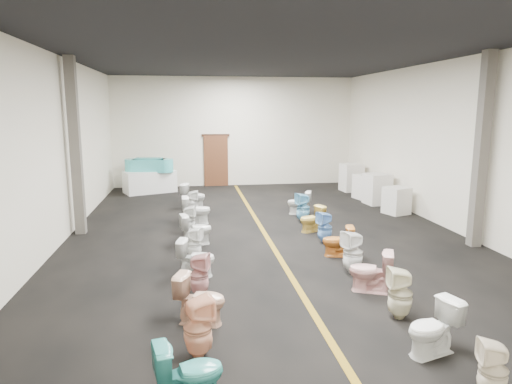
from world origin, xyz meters
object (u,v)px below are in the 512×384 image
Objects in this scene: toilet_left_1 at (198,328)px; toilet_left_9 at (192,203)px; appliance_crate_b at (377,189)px; toilet_left_4 at (196,258)px; bathtub at (149,165)px; toilet_right_0 at (493,370)px; toilet_right_7 at (312,219)px; toilet_left_2 at (201,299)px; toilet_left_5 at (194,244)px; appliance_crate_c at (367,187)px; appliance_crate_d at (351,177)px; display_table at (150,182)px; toilet_left_6 at (196,229)px; toilet_right_5 at (338,241)px; toilet_left_0 at (189,373)px; toilet_right_3 at (371,271)px; appliance_crate_a at (396,201)px; toilet_right_1 at (433,328)px; toilet_left_7 at (189,220)px; toilet_right_6 at (325,227)px; toilet_left_3 at (199,275)px; toilet_right_8 at (303,208)px; toilet_left_10 at (194,196)px; toilet_right_2 at (400,293)px; toilet_right_4 at (353,252)px; toilet_left_8 at (196,210)px.

toilet_left_1 reaches higher than toilet_left_9.
appliance_crate_b reaches higher than toilet_left_4.
bathtub reaches higher than toilet_right_0.
toilet_left_1 is at bearing -47.29° from toilet_right_7.
toilet_left_2 is 3.01m from toilet_left_5.
appliance_crate_c is at bearing -29.48° from toilet_left_4.
display_table is at bearing 173.97° from appliance_crate_d.
toilet_left_6 is 1.10× the size of toilet_right_5.
bathtub is 2.42× the size of toilet_left_0.
appliance_crate_c is 8.72m from toilet_right_3.
appliance_crate_a reaches higher than toilet_right_1.
appliance_crate_d is 1.47× the size of toilet_left_7.
toilet_left_7 is at bearing -76.53° from display_table.
toilet_left_6 is 0.99× the size of toilet_left_9.
toilet_left_0 is (-6.36, -8.44, -0.03)m from appliance_crate_a.
toilet_left_2 is at bearing -166.57° from toilet_left_4.
toilet_left_3 is at bearing -63.48° from toilet_right_6.
toilet_left_6 is 0.89× the size of toilet_right_8.
toilet_left_6 is at bearing -95.52° from toilet_right_7.
appliance_crate_a is at bearing -49.57° from toilet_left_0.
toilet_right_0 is 1.02× the size of toilet_right_5.
toilet_left_5 is at bearing -13.84° from toilet_left_0.
toilet_right_8 is (3.10, 3.85, 0.06)m from toilet_left_4.
appliance_crate_d is at bearing 90.00° from appliance_crate_a.
toilet_left_2 is at bearing -120.49° from appliance_crate_d.
toilet_left_7 is at bearing -114.60° from toilet_right_5.
toilet_right_7 is at bearing -37.93° from toilet_left_0.
toilet_right_8 reaches higher than toilet_left_7.
toilet_left_2 reaches higher than toilet_right_7.
appliance_crate_c is (0.00, 2.41, 0.02)m from appliance_crate_a.
toilet_left_2 is at bearing -154.52° from toilet_left_5.
toilet_right_1 is at bearing -153.69° from toilet_right_0.
appliance_crate_c is at bearing -60.89° from toilet_left_10.
toilet_right_2 reaches higher than toilet_left_9.
bathtub is 2.15× the size of toilet_right_4.
appliance_crate_d reaches higher than display_table.
toilet_left_2 is at bearing 168.51° from toilet_left_6.
toilet_left_2 is at bearing -131.06° from toilet_right_1.
toilet_left_1 reaches higher than toilet_right_5.
toilet_right_8 is (3.08, -2.31, 0.02)m from toilet_left_10.
toilet_left_5 is (1.60, -8.32, -0.07)m from display_table.
toilet_right_6 is (4.75, -7.52, -0.03)m from display_table.
appliance_crate_c is 1.05× the size of toilet_left_1.
toilet_left_3 is at bearing -165.73° from toilet_left_4.
toilet_left_9 is at bearing -19.10° from toilet_left_1.
toilet_left_1 is at bearing -163.75° from toilet_left_2.
toilet_left_8 is (0.04, 2.00, 0.02)m from toilet_left_6.
toilet_right_3 reaches higher than toilet_right_7.
display_table is 8.47m from toilet_left_5.
toilet_right_2 is at bearing 25.14° from toilet_right_3.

